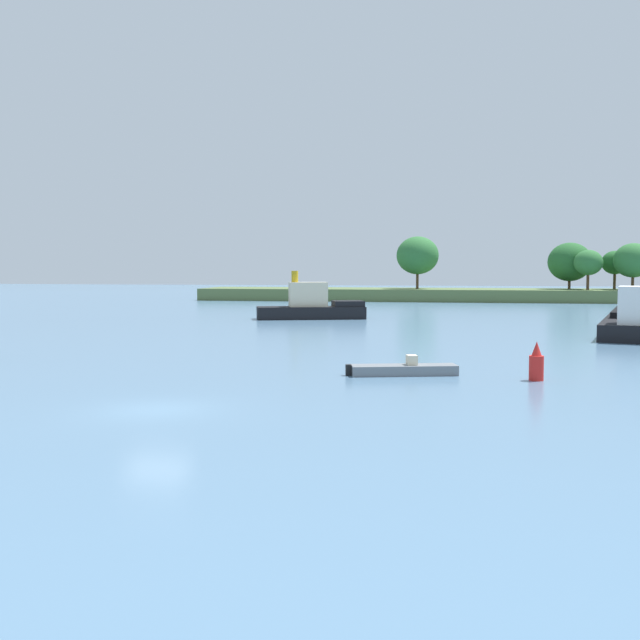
{
  "coord_description": "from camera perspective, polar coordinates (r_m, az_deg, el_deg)",
  "views": [
    {
      "loc": [
        11.03,
        -26.61,
        5.45
      ],
      "look_at": [
        0.68,
        32.47,
        1.2
      ],
      "focal_mm": 41.59,
      "sensor_mm": 36.0,
      "label": 1
    }
  ],
  "objects": [
    {
      "name": "ground_plane",
      "position": [
        29.31,
        -12.44,
        -6.76
      ],
      "size": [
        400.0,
        400.0,
        0.0
      ],
      "primitive_type": "plane",
      "color": "slate"
    },
    {
      "name": "treeline_island",
      "position": [
        123.92,
        11.28,
        2.76
      ],
      "size": [
        77.86,
        13.0,
        10.58
      ],
      "color": "#566B3D",
      "rests_on": "ground"
    },
    {
      "name": "tugboat",
      "position": [
        78.75,
        -0.56,
        1.04
      ],
      "size": [
        11.87,
        6.52,
        5.11
      ],
      "color": "black",
      "rests_on": "ground"
    },
    {
      "name": "fishing_skiff",
      "position": [
        37.96,
        6.44,
        -3.8
      ],
      "size": [
        5.69,
        2.63,
        1.01
      ],
      "color": "slate",
      "rests_on": "ground"
    },
    {
      "name": "channel_buoy_red",
      "position": [
        37.31,
        16.31,
        -3.25
      ],
      "size": [
        0.7,
        0.7,
        1.9
      ],
      "color": "red",
      "rests_on": "ground"
    }
  ]
}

